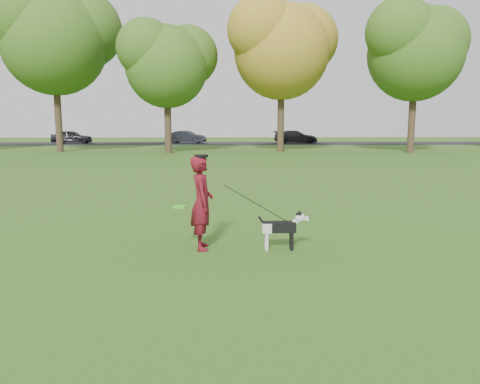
{
  "coord_description": "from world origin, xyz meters",
  "views": [
    {
      "loc": [
        -0.27,
        -7.47,
        2.13
      ],
      "look_at": [
        0.04,
        0.41,
        0.95
      ],
      "focal_mm": 35.0,
      "sensor_mm": 36.0,
      "label": 1
    }
  ],
  "objects_px": {
    "car_left": "(72,137)",
    "car_right": "(296,137)",
    "dog": "(283,226)",
    "car_mid": "(187,137)",
    "man": "(202,203)"
  },
  "relations": [
    {
      "from": "dog",
      "to": "car_mid",
      "type": "distance_m",
      "value": 40.1
    },
    {
      "from": "dog",
      "to": "car_left",
      "type": "height_order",
      "value": "car_left"
    },
    {
      "from": "dog",
      "to": "man",
      "type": "bearing_deg",
      "value": 175.48
    },
    {
      "from": "dog",
      "to": "car_right",
      "type": "xyz_separation_m",
      "value": [
        6.48,
        39.84,
        0.26
      ]
    },
    {
      "from": "car_left",
      "to": "car_right",
      "type": "xyz_separation_m",
      "value": [
        22.44,
        0.0,
        -0.03
      ]
    },
    {
      "from": "car_left",
      "to": "car_mid",
      "type": "xyz_separation_m",
      "value": [
        11.41,
        0.0,
        -0.03
      ]
    },
    {
      "from": "car_mid",
      "to": "car_right",
      "type": "bearing_deg",
      "value": -75.63
    },
    {
      "from": "car_right",
      "to": "car_mid",
      "type": "bearing_deg",
      "value": 89.19
    },
    {
      "from": "man",
      "to": "dog",
      "type": "xyz_separation_m",
      "value": [
        1.36,
        -0.11,
        -0.39
      ]
    },
    {
      "from": "dog",
      "to": "car_mid",
      "type": "relative_size",
      "value": 0.23
    },
    {
      "from": "car_left",
      "to": "car_mid",
      "type": "bearing_deg",
      "value": -94.4
    },
    {
      "from": "car_mid",
      "to": "man",
      "type": "bearing_deg",
      "value": -161.04
    },
    {
      "from": "man",
      "to": "car_left",
      "type": "bearing_deg",
      "value": 15.31
    },
    {
      "from": "man",
      "to": "car_right",
      "type": "xyz_separation_m",
      "value": [
        7.85,
        39.73,
        -0.13
      ]
    },
    {
      "from": "dog",
      "to": "car_right",
      "type": "height_order",
      "value": "car_right"
    }
  ]
}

